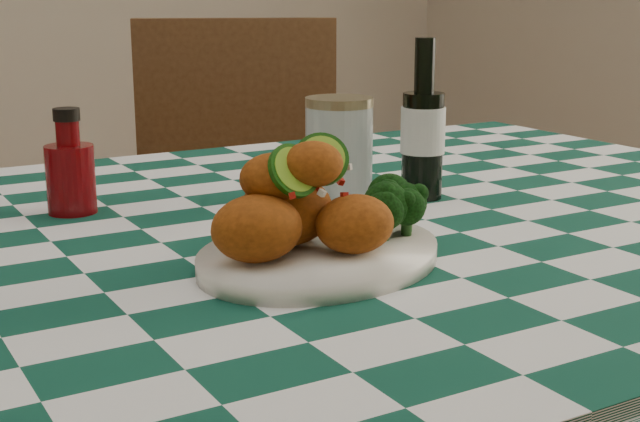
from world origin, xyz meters
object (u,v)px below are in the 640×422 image
beer_bottle (423,119)px  plate (320,256)px  fried_chicken_pile (308,197)px  ketchup_bottle (70,161)px  mason_jar (339,146)px  wooden_chair_right (242,258)px

beer_bottle → plate: bearing=-144.6°
fried_chicken_pile → ketchup_bottle: size_ratio=1.29×
fried_chicken_pile → plate: bearing=0.0°
mason_jar → beer_bottle: beer_bottle is taller
ketchup_bottle → wooden_chair_right: 0.85m
plate → fried_chicken_pile: 0.06m
fried_chicken_pile → mason_jar: bearing=53.3°
fried_chicken_pile → beer_bottle: beer_bottle is taller
mason_jar → beer_bottle: size_ratio=0.62×
plate → beer_bottle: bearing=35.4°
plate → ketchup_bottle: size_ratio=2.13×
plate → mason_jar: mason_jar is taller
plate → beer_bottle: beer_bottle is taller
ketchup_bottle → mason_jar: size_ratio=1.00×
plate → wooden_chair_right: wooden_chair_right is taller
plate → beer_bottle: (0.26, 0.19, 0.10)m
plate → wooden_chair_right: (0.34, 0.92, -0.30)m
plate → mason_jar: (0.18, 0.26, 0.06)m
fried_chicken_pile → beer_bottle: size_ratio=0.80×
fried_chicken_pile → wooden_chair_right: bearing=68.8°
beer_bottle → ketchup_bottle: bearing=160.3°
fried_chicken_pile → ketchup_bottle: bearing=113.0°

